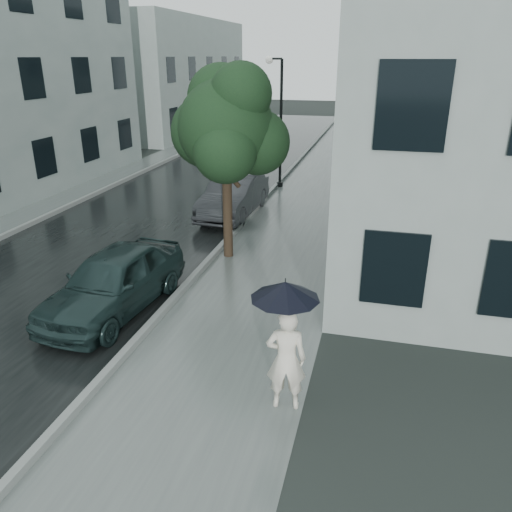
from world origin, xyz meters
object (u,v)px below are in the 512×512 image
(pedestrian, at_px, (286,359))
(lamp_post, at_px, (278,115))
(street_tree, at_px, (227,126))
(car_far, at_px, (234,196))
(car_near, at_px, (114,281))

(pedestrian, relative_size, lamp_post, 0.33)
(pedestrian, xyz_separation_m, street_tree, (-2.90, 6.26, 2.78))
(street_tree, distance_m, car_far, 4.92)
(street_tree, xyz_separation_m, lamp_post, (-0.40, 8.39, -0.59))
(lamp_post, xyz_separation_m, car_far, (-0.60, -4.59, -2.36))
(street_tree, distance_m, car_near, 5.11)
(car_near, distance_m, car_far, 7.71)
(car_near, bearing_deg, pedestrian, -22.84)
(lamp_post, bearing_deg, pedestrian, -69.91)
(pedestrian, distance_m, street_tree, 7.43)
(pedestrian, height_order, street_tree, street_tree)
(pedestrian, xyz_separation_m, car_far, (-3.90, 10.06, -0.18))
(street_tree, bearing_deg, lamp_post, 92.73)
(pedestrian, relative_size, street_tree, 0.34)
(street_tree, bearing_deg, car_far, 104.78)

